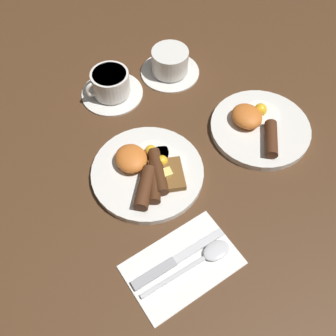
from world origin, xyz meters
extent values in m
plane|color=#4C301C|center=(0.00, 0.00, 0.00)|extent=(3.00, 3.00, 0.00)
cylinder|color=silver|center=(0.00, 0.00, 0.01)|extent=(0.23, 0.23, 0.01)
cylinder|color=white|center=(-0.03, 0.03, 0.02)|extent=(0.07, 0.07, 0.01)
sphere|color=yellow|center=(-0.03, 0.03, 0.03)|extent=(0.02, 0.02, 0.02)
cylinder|color=white|center=(0.00, 0.04, 0.02)|extent=(0.08, 0.08, 0.01)
sphere|color=yellow|center=(0.00, 0.03, 0.03)|extent=(0.02, 0.02, 0.02)
ellipsoid|color=orange|center=(-0.03, -0.02, 0.03)|extent=(0.07, 0.06, 0.03)
cylinder|color=#492715|center=(0.04, -0.02, 0.03)|extent=(0.09, 0.08, 0.03)
cylinder|color=#432412|center=(0.03, 0.00, 0.03)|extent=(0.10, 0.07, 0.02)
cylinder|color=#452513|center=(0.02, 0.01, 0.03)|extent=(0.10, 0.05, 0.03)
cube|color=brown|center=(0.03, 0.03, 0.02)|extent=(0.09, 0.09, 0.01)
cube|color=#F4E072|center=(0.03, 0.03, 0.03)|extent=(0.02, 0.02, 0.01)
cylinder|color=silver|center=(0.01, 0.27, 0.01)|extent=(0.22, 0.22, 0.01)
cylinder|color=white|center=(-0.02, 0.29, 0.02)|extent=(0.07, 0.07, 0.01)
sphere|color=yellow|center=(-0.02, 0.29, 0.03)|extent=(0.03, 0.03, 0.03)
ellipsoid|color=orange|center=(-0.02, 0.25, 0.03)|extent=(0.07, 0.06, 0.03)
cylinder|color=#4A2716|center=(0.06, 0.26, 0.03)|extent=(0.09, 0.07, 0.03)
cylinder|color=silver|center=(-0.24, 0.02, 0.00)|extent=(0.15, 0.15, 0.01)
cylinder|color=silver|center=(-0.24, 0.02, 0.04)|extent=(0.09, 0.09, 0.06)
cylinder|color=#9E7047|center=(-0.24, 0.02, 0.06)|extent=(0.08, 0.08, 0.00)
torus|color=silver|center=(-0.24, -0.02, 0.04)|extent=(0.01, 0.04, 0.04)
cylinder|color=silver|center=(-0.25, 0.18, 0.00)|extent=(0.14, 0.14, 0.01)
cylinder|color=silver|center=(-0.25, 0.18, 0.04)|extent=(0.09, 0.09, 0.06)
cylinder|color=#9E7047|center=(-0.25, 0.18, 0.06)|extent=(0.08, 0.08, 0.00)
torus|color=silver|center=(-0.29, 0.20, 0.04)|extent=(0.04, 0.03, 0.04)
cube|color=white|center=(0.20, -0.03, 0.00)|extent=(0.15, 0.21, 0.01)
cube|color=silver|center=(0.19, 0.01, 0.01)|extent=(0.02, 0.11, 0.00)
cube|color=#9E9EA3|center=(0.20, -0.08, 0.01)|extent=(0.03, 0.09, 0.01)
ellipsoid|color=silver|center=(0.21, 0.04, 0.01)|extent=(0.04, 0.05, 0.01)
cube|color=silver|center=(0.22, -0.05, 0.01)|extent=(0.02, 0.13, 0.00)
camera|label=1|loc=(0.41, -0.16, 0.68)|focal=42.00mm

